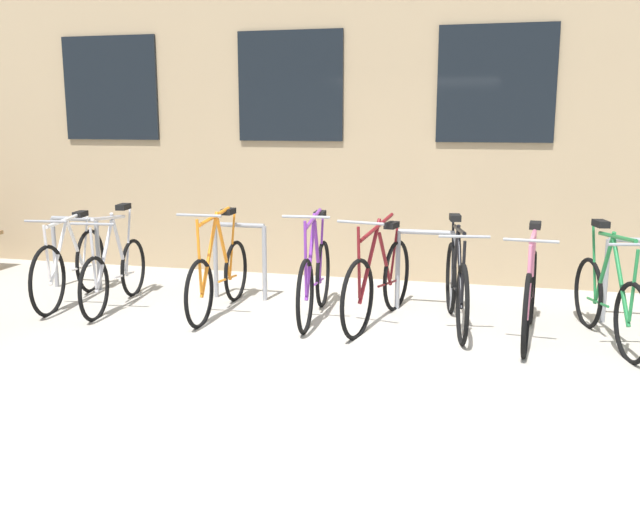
{
  "coord_description": "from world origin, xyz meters",
  "views": [
    {
      "loc": [
        1.22,
        -5.09,
        1.93
      ],
      "look_at": [
        -0.44,
        1.6,
        0.58
      ],
      "focal_mm": 39.23,
      "sensor_mm": 36.0,
      "label": 1
    }
  ],
  "objects_px": {
    "bicycle_maroon": "(378,282)",
    "bicycle_silver": "(115,272)",
    "bicycle_pink": "(530,295)",
    "bicycle_green": "(609,300)",
    "bicycle_purple": "(315,279)",
    "bicycle_white": "(70,266)",
    "bicycle_black": "(456,285)",
    "bicycle_orange": "(219,275)"
  },
  "relations": [
    {
      "from": "bicycle_orange",
      "to": "bicycle_white",
      "type": "bearing_deg",
      "value": -179.87
    },
    {
      "from": "bicycle_silver",
      "to": "bicycle_pink",
      "type": "height_order",
      "value": "bicycle_silver"
    },
    {
      "from": "bicycle_silver",
      "to": "bicycle_pink",
      "type": "distance_m",
      "value": 4.16
    },
    {
      "from": "bicycle_green",
      "to": "bicycle_pink",
      "type": "distance_m",
      "value": 0.66
    },
    {
      "from": "bicycle_maroon",
      "to": "bicycle_purple",
      "type": "distance_m",
      "value": 0.63
    },
    {
      "from": "bicycle_purple",
      "to": "bicycle_black",
      "type": "bearing_deg",
      "value": 2.39
    },
    {
      "from": "bicycle_silver",
      "to": "bicycle_orange",
      "type": "relative_size",
      "value": 0.96
    },
    {
      "from": "bicycle_silver",
      "to": "bicycle_purple",
      "type": "bearing_deg",
      "value": 2.34
    },
    {
      "from": "bicycle_purple",
      "to": "bicycle_black",
      "type": "xyz_separation_m",
      "value": [
        1.37,
        0.06,
        0.0
      ]
    },
    {
      "from": "bicycle_silver",
      "to": "bicycle_pink",
      "type": "xyz_separation_m",
      "value": [
        4.16,
        -0.06,
        0.02
      ]
    },
    {
      "from": "bicycle_white",
      "to": "bicycle_orange",
      "type": "relative_size",
      "value": 1.02
    },
    {
      "from": "bicycle_white",
      "to": "bicycle_silver",
      "type": "distance_m",
      "value": 0.55
    },
    {
      "from": "bicycle_green",
      "to": "bicycle_silver",
      "type": "xyz_separation_m",
      "value": [
        -4.82,
        0.04,
        -0.01
      ]
    },
    {
      "from": "bicycle_maroon",
      "to": "bicycle_purple",
      "type": "height_order",
      "value": "bicycle_purple"
    },
    {
      "from": "bicycle_pink",
      "to": "bicycle_black",
      "type": "height_order",
      "value": "bicycle_black"
    },
    {
      "from": "bicycle_green",
      "to": "bicycle_maroon",
      "type": "height_order",
      "value": "bicycle_maroon"
    },
    {
      "from": "bicycle_white",
      "to": "bicycle_purple",
      "type": "bearing_deg",
      "value": 0.86
    },
    {
      "from": "bicycle_black",
      "to": "bicycle_white",
      "type": "bearing_deg",
      "value": -178.62
    },
    {
      "from": "bicycle_black",
      "to": "bicycle_maroon",
      "type": "bearing_deg",
      "value": -175.37
    },
    {
      "from": "bicycle_orange",
      "to": "bicycle_black",
      "type": "bearing_deg",
      "value": 2.27
    },
    {
      "from": "bicycle_maroon",
      "to": "bicycle_silver",
      "type": "relative_size",
      "value": 1.09
    },
    {
      "from": "bicycle_white",
      "to": "bicycle_orange",
      "type": "xyz_separation_m",
      "value": [
        1.69,
        0.0,
        -0.01
      ]
    },
    {
      "from": "bicycle_green",
      "to": "bicycle_pink",
      "type": "height_order",
      "value": "bicycle_green"
    },
    {
      "from": "bicycle_silver",
      "to": "bicycle_black",
      "type": "distance_m",
      "value": 3.5
    },
    {
      "from": "bicycle_green",
      "to": "bicycle_orange",
      "type": "bearing_deg",
      "value": 178.57
    },
    {
      "from": "bicycle_green",
      "to": "bicycle_orange",
      "type": "xyz_separation_m",
      "value": [
        -3.68,
        0.09,
        0.0
      ]
    },
    {
      "from": "bicycle_orange",
      "to": "bicycle_pink",
      "type": "bearing_deg",
      "value": -2.11
    },
    {
      "from": "bicycle_pink",
      "to": "bicycle_green",
      "type": "bearing_deg",
      "value": 1.66
    },
    {
      "from": "bicycle_green",
      "to": "bicycle_orange",
      "type": "relative_size",
      "value": 0.96
    },
    {
      "from": "bicycle_green",
      "to": "bicycle_purple",
      "type": "bearing_deg",
      "value": 177.26
    },
    {
      "from": "bicycle_maroon",
      "to": "bicycle_black",
      "type": "distance_m",
      "value": 0.74
    },
    {
      "from": "bicycle_purple",
      "to": "bicycle_orange",
      "type": "distance_m",
      "value": 0.99
    },
    {
      "from": "bicycle_maroon",
      "to": "bicycle_white",
      "type": "bearing_deg",
      "value": -179.34
    },
    {
      "from": "bicycle_pink",
      "to": "bicycle_white",
      "type": "bearing_deg",
      "value": 178.7
    },
    {
      "from": "bicycle_white",
      "to": "bicycle_orange",
      "type": "height_order",
      "value": "bicycle_orange"
    },
    {
      "from": "bicycle_pink",
      "to": "bicycle_black",
      "type": "bearing_deg",
      "value": 162.71
    },
    {
      "from": "bicycle_orange",
      "to": "bicycle_black",
      "type": "relative_size",
      "value": 0.97
    },
    {
      "from": "bicycle_green",
      "to": "bicycle_silver",
      "type": "height_order",
      "value": "bicycle_silver"
    },
    {
      "from": "bicycle_silver",
      "to": "bicycle_pink",
      "type": "bearing_deg",
      "value": -0.83
    },
    {
      "from": "bicycle_maroon",
      "to": "bicycle_pink",
      "type": "xyz_separation_m",
      "value": [
        1.39,
        -0.15,
        -0.01
      ]
    },
    {
      "from": "bicycle_silver",
      "to": "bicycle_orange",
      "type": "height_order",
      "value": "bicycle_orange"
    },
    {
      "from": "bicycle_white",
      "to": "bicycle_maroon",
      "type": "relative_size",
      "value": 0.97
    }
  ]
}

